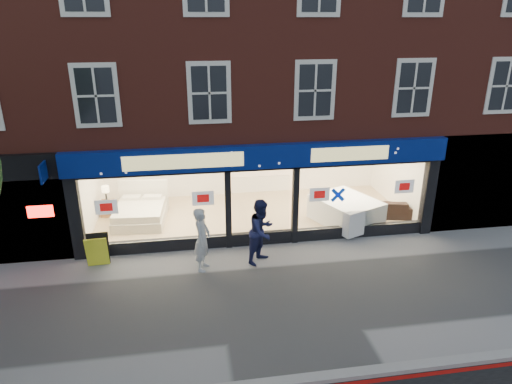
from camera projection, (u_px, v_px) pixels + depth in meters
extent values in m
plane|color=gray|center=(282.00, 298.00, 11.70)|extent=(120.00, 120.00, 0.00)
cube|color=gray|center=(313.00, 379.00, 9.01)|extent=(60.00, 0.25, 0.12)
cube|color=tan|center=(252.00, 215.00, 16.53)|extent=(11.00, 4.50, 0.10)
cube|color=maroon|center=(243.00, 20.00, 15.79)|extent=(19.00, 8.00, 6.70)
cube|color=navy|center=(263.00, 156.00, 13.31)|extent=(11.40, 0.28, 0.70)
cube|color=black|center=(262.00, 238.00, 14.47)|extent=(11.00, 0.18, 0.40)
cube|color=black|center=(76.00, 218.00, 13.24)|extent=(0.35, 0.30, 2.60)
cube|color=black|center=(428.00, 196.00, 14.87)|extent=(0.35, 0.30, 2.60)
cube|color=white|center=(154.00, 209.00, 13.47)|extent=(4.20, 0.02, 2.10)
cube|color=white|center=(363.00, 196.00, 14.43)|extent=(4.20, 0.02, 2.10)
cube|color=white|center=(261.00, 208.00, 14.29)|extent=(1.80, 0.02, 2.10)
cube|color=silver|center=(243.00, 164.00, 18.16)|extent=(11.00, 0.20, 2.60)
cube|color=#FFEAC6|center=(251.00, 147.00, 15.62)|extent=(11.00, 4.50, 0.12)
cube|color=#FF140C|center=(40.00, 212.00, 12.91)|extent=(0.70, 0.04, 0.35)
cube|color=black|center=(483.00, 181.00, 15.17)|extent=(4.00, 0.40, 3.30)
cube|color=beige|center=(140.00, 217.00, 15.77)|extent=(1.82, 2.09, 0.34)
cube|color=beige|center=(140.00, 210.00, 15.67)|extent=(1.74, 2.00, 0.25)
cube|color=beige|center=(144.00, 195.00, 16.59)|extent=(1.76, 0.26, 1.18)
cube|color=beige|center=(132.00, 197.00, 16.23)|extent=(0.66, 0.36, 0.12)
cube|color=beige|center=(153.00, 197.00, 16.29)|extent=(0.66, 0.36, 0.12)
cube|color=brown|center=(108.00, 208.00, 16.27)|extent=(0.48, 0.48, 0.55)
cube|color=silver|center=(345.00, 218.00, 15.80)|extent=(2.41, 2.65, 0.28)
cube|color=silver|center=(346.00, 210.00, 15.70)|extent=(2.41, 2.65, 0.28)
cube|color=silver|center=(346.00, 203.00, 15.60)|extent=(2.41, 2.65, 0.28)
imported|color=black|center=(382.00, 207.00, 16.27)|extent=(2.26, 1.34, 0.62)
cube|color=yellow|center=(98.00, 250.00, 13.11)|extent=(0.64, 0.43, 0.95)
imported|color=#B6B9BF|center=(202.00, 239.00, 12.76)|extent=(0.64, 0.79, 1.86)
imported|color=#191D46|center=(262.00, 231.00, 13.16)|extent=(1.18, 1.19, 1.94)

